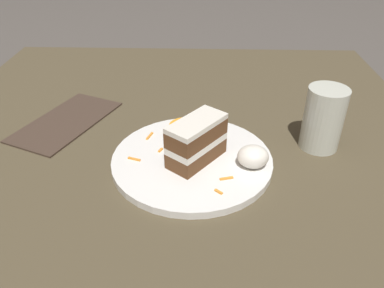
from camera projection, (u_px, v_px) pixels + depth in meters
The scene contains 9 objects.
ground_plane at pixel (175, 169), 0.73m from camera, with size 6.00×6.00×0.00m, color #4C4742.
dining_table at pixel (174, 162), 0.72m from camera, with size 1.07×1.20×0.04m, color #4C422D.
plate at pixel (192, 160), 0.68m from camera, with size 0.29×0.29×0.01m, color white.
cake_slice at pixel (197, 141), 0.65m from camera, with size 0.11×0.12×0.08m.
cream_dollop at pixel (253, 157), 0.64m from camera, with size 0.05×0.05×0.04m, color white.
orange_garnish at pixel (185, 126), 0.76m from camera, with size 0.07×0.07×0.01m, color orange.
carrot_shreds_scatter at pixel (179, 153), 0.68m from camera, with size 0.19×0.19×0.00m.
drinking_glass at pixel (322, 122), 0.70m from camera, with size 0.07×0.07×0.12m.
menu_card at pixel (66, 121), 0.81m from camera, with size 0.13×0.24×0.00m, color #423328.
Camera 1 is at (-0.05, 0.58, 0.44)m, focal length 35.00 mm.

